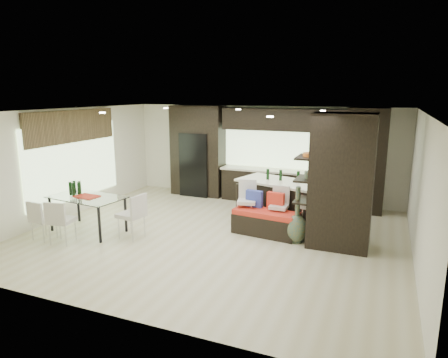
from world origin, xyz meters
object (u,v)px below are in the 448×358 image
at_px(stool_left, 247,210).
at_px(chair_end, 131,218).
at_px(stool_right, 312,216).
at_px(chair_near, 62,223).
at_px(kitchen_island, 287,203).
at_px(dining_table, 88,214).
at_px(stool_mid, 279,215).
at_px(floor_vase, 297,215).
at_px(bench, 265,223).
at_px(chair_far, 44,221).

relative_size(stool_left, chair_end, 1.01).
bearing_deg(stool_right, chair_near, -140.01).
bearing_deg(stool_left, chair_near, -159.03).
distance_m(kitchen_island, chair_near, 5.05).
bearing_deg(dining_table, chair_near, -83.33).
bearing_deg(stool_mid, stool_left, -179.12).
height_order(stool_mid, floor_vase, floor_vase).
bearing_deg(floor_vase, dining_table, -166.29).
relative_size(stool_mid, bench, 0.60).
bearing_deg(chair_end, stool_left, -48.70).
xyz_separation_m(bench, floor_vase, (0.74, -0.20, 0.33)).
height_order(stool_right, chair_near, stool_right).
bearing_deg(stool_left, floor_vase, -29.82).
bearing_deg(stool_right, floor_vase, -111.89).
xyz_separation_m(kitchen_island, stool_mid, (0.00, -0.81, -0.08)).
height_order(stool_left, stool_mid, stool_left).
relative_size(stool_left, bench, 0.64).
distance_m(stool_left, stool_mid, 0.75).
relative_size(chair_near, chair_far, 1.07).
distance_m(stool_left, floor_vase, 1.29).
bearing_deg(chair_end, dining_table, 96.56).
relative_size(kitchen_island, chair_far, 3.04).
bearing_deg(chair_far, bench, 29.15).
relative_size(stool_left, stool_mid, 1.07).
bearing_deg(chair_far, chair_end, 27.88).
distance_m(bench, floor_vase, 0.83).
bearing_deg(kitchen_island, bench, -88.48).
relative_size(kitchen_island, chair_near, 2.84).
height_order(kitchen_island, floor_vase, floor_vase).
bearing_deg(chair_near, floor_vase, 11.34).
height_order(stool_right, bench, stool_right).
bearing_deg(dining_table, floor_vase, 20.37).
bearing_deg(stool_left, chair_far, -163.06).
distance_m(floor_vase, chair_end, 3.51).
xyz_separation_m(kitchen_island, bench, (-0.25, -0.98, -0.23)).
relative_size(bench, chair_far, 1.79).
xyz_separation_m(kitchen_island, dining_table, (-4.01, -2.28, -0.10)).
relative_size(stool_right, floor_vase, 0.83).
xyz_separation_m(kitchen_island, stool_left, (-0.74, -0.82, -0.05)).
bearing_deg(kitchen_island, chair_far, -130.42).
bearing_deg(stool_right, kitchen_island, 146.41).
height_order(stool_mid, chair_far, stool_mid).
distance_m(dining_table, chair_end, 1.16).
bearing_deg(chair_far, dining_table, 59.11).
xyz_separation_m(floor_vase, chair_end, (-3.34, -1.10, -0.15)).
bearing_deg(chair_near, kitchen_island, 26.05).
bearing_deg(chair_near, stool_right, 13.72).
xyz_separation_m(floor_vase, chair_near, (-4.50, -1.88, -0.17)).
distance_m(dining_table, chair_near, 0.78).
height_order(stool_right, chair_end, stool_right).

